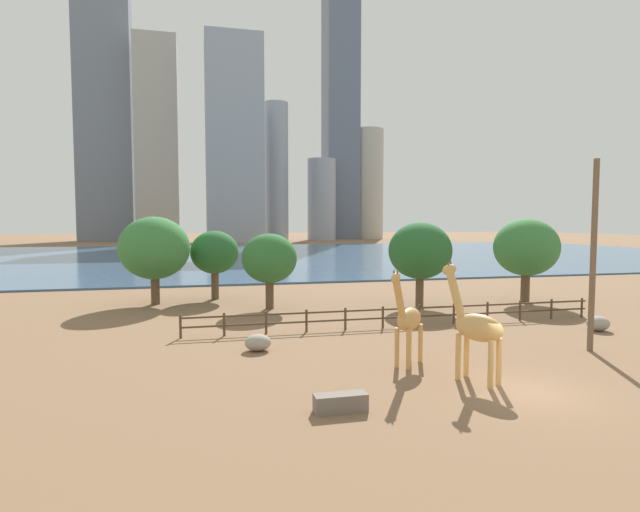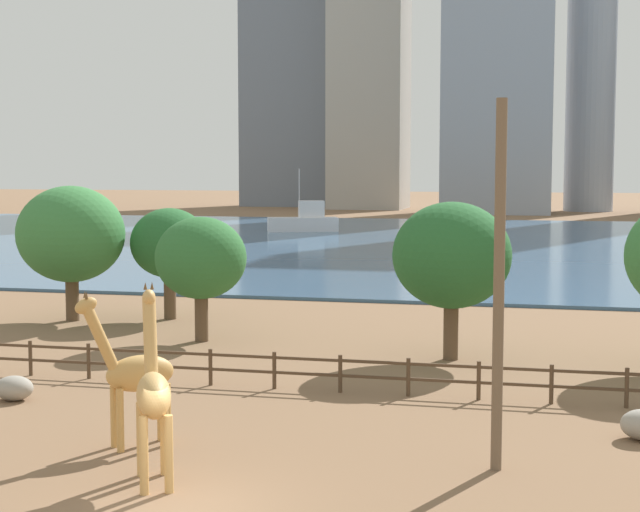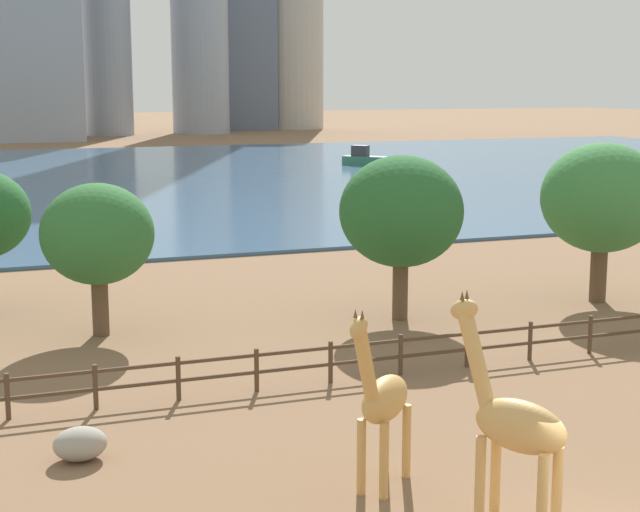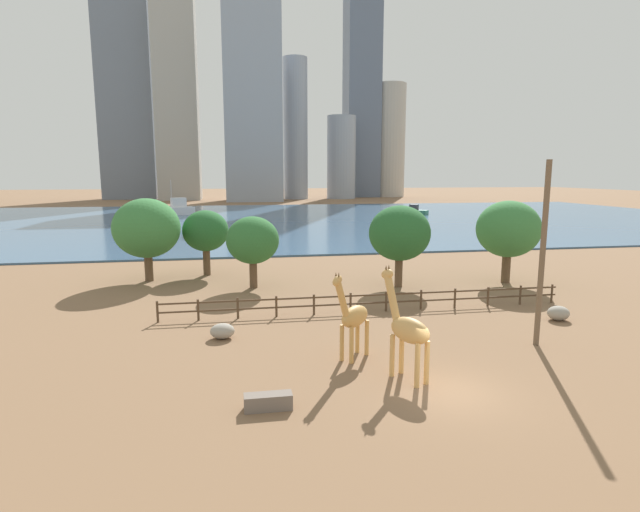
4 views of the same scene
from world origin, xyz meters
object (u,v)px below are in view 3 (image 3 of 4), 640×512
tree_center_broad (97,235)px  tree_right_small (602,198)px  boulder_by_pole (80,444)px  tree_right_tall (401,212)px  boat_ferry (364,158)px  giraffe_companion (382,400)px  giraffe_tall (513,423)px

tree_center_broad → tree_right_small: size_ratio=0.84×
boulder_by_pole → tree_right_small: bearing=24.4°
boulder_by_pole → tree_right_tall: size_ratio=0.20×
boat_ferry → giraffe_companion: bearing=-69.0°
boat_ferry → giraffe_tall: bearing=-67.3°
tree_center_broad → tree_right_small: bearing=-4.8°
boulder_by_pole → tree_right_tall: 17.25m
tree_center_broad → tree_right_tall: (11.15, -1.59, 0.50)m
giraffe_companion → tree_right_small: (16.22, 14.25, 2.26)m
giraffe_tall → tree_center_broad: bearing=-9.6°
tree_right_small → boat_ferry: 65.87m
tree_center_broad → boat_ferry: size_ratio=1.20×
giraffe_companion → tree_right_small: tree_right_small is taller
giraffe_companion → boat_ferry: bearing=-155.9°
boulder_by_pole → tree_right_tall: (13.35, 10.26, 3.77)m
giraffe_tall → boulder_by_pole: 10.53m
giraffe_companion → boulder_by_pole: bearing=-76.6°
tree_center_broad → tree_right_tall: tree_right_tall is taller
giraffe_tall → tree_right_tall: (5.49, 17.04, 1.96)m
tree_right_small → boat_ferry: tree_right_small is taller
tree_center_broad → boat_ferry: tree_center_broad is taller
giraffe_companion → boat_ferry: (32.81, 77.90, -1.15)m
giraffe_tall → giraffe_companion: 3.19m
tree_right_tall → boat_ferry: tree_right_tall is taller
boulder_by_pole → tree_right_tall: tree_right_tall is taller
boulder_by_pole → tree_center_broad: bearing=79.5°
giraffe_companion → tree_right_small: 21.71m
giraffe_companion → tree_center_broad: tree_center_broad is taller
boulder_by_pole → tree_right_small: tree_right_small is taller
giraffe_tall → tree_right_tall: 18.01m
tree_right_tall → boat_ferry: 68.61m
giraffe_tall → tree_right_tall: bearing=-44.4°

